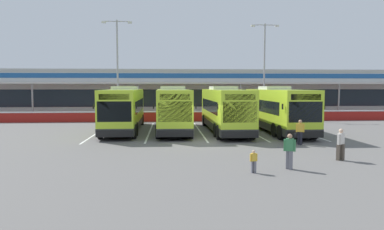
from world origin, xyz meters
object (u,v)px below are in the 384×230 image
(pedestrian_near_bin, at_px, (290,150))
(lamp_post_centre, at_px, (264,65))
(lamp_post_west, at_px, (117,63))
(coach_bus_leftmost, at_px, (124,110))
(coach_bus_left_centre, at_px, (173,110))
(coach_bus_centre, at_px, (225,110))
(pedestrian_with_handbag, at_px, (300,132))
(pedestrian_child, at_px, (254,161))
(pedestrian_in_dark_coat, at_px, (341,143))
(coach_bus_right_centre, at_px, (277,110))

(pedestrian_near_bin, xyz_separation_m, lamp_post_centre, (5.72, 25.53, 5.42))
(lamp_post_centre, bearing_deg, lamp_post_west, -176.03)
(coach_bus_leftmost, relative_size, coach_bus_left_centre, 1.00)
(lamp_post_west, bearing_deg, coach_bus_left_centre, -58.82)
(pedestrian_near_bin, bearing_deg, coach_bus_centre, 93.12)
(coach_bus_leftmost, bearing_deg, pedestrian_near_bin, -58.19)
(coach_bus_centre, bearing_deg, pedestrian_with_handbag, -62.45)
(pedestrian_near_bin, bearing_deg, pedestrian_child, -161.74)
(lamp_post_centre, bearing_deg, pedestrian_near_bin, -102.64)
(pedestrian_near_bin, distance_m, lamp_post_west, 27.28)
(pedestrian_with_handbag, height_order, pedestrian_in_dark_coat, same)
(pedestrian_near_bin, bearing_deg, coach_bus_left_centre, 109.20)
(pedestrian_child, bearing_deg, pedestrian_with_handbag, 56.71)
(coach_bus_centre, distance_m, lamp_post_centre, 14.11)
(pedestrian_with_handbag, bearing_deg, lamp_post_west, 128.32)
(coach_bus_leftmost, bearing_deg, coach_bus_centre, -6.56)
(pedestrian_child, bearing_deg, coach_bus_right_centre, 69.11)
(coach_bus_leftmost, height_order, lamp_post_centre, lamp_post_centre)
(coach_bus_leftmost, distance_m, coach_bus_centre, 8.48)
(coach_bus_centre, relative_size, pedestrian_in_dark_coat, 7.52)
(pedestrian_child, xyz_separation_m, lamp_post_centre, (7.51, 26.12, 5.75))
(coach_bus_left_centre, distance_m, coach_bus_centre, 4.38)
(coach_bus_centre, height_order, pedestrian_child, coach_bus_centre)
(coach_bus_left_centre, bearing_deg, lamp_post_west, 121.18)
(pedestrian_with_handbag, relative_size, pedestrian_near_bin, 1.00)
(coach_bus_leftmost, relative_size, pedestrian_with_handbag, 7.52)
(coach_bus_leftmost, relative_size, lamp_post_west, 1.11)
(lamp_post_west, bearing_deg, pedestrian_in_dark_coat, -57.80)
(coach_bus_leftmost, relative_size, coach_bus_centre, 1.00)
(pedestrian_with_handbag, bearing_deg, pedestrian_in_dark_coat, -86.90)
(coach_bus_leftmost, height_order, coach_bus_left_centre, same)
(pedestrian_child, distance_m, pedestrian_near_bin, 1.91)
(pedestrian_child, bearing_deg, lamp_post_centre, 73.96)
(pedestrian_in_dark_coat, bearing_deg, coach_bus_centre, 108.30)
(pedestrian_with_handbag, bearing_deg, coach_bus_left_centre, 135.57)
(lamp_post_west, xyz_separation_m, lamp_post_centre, (16.73, 1.16, 0.00))
(coach_bus_leftmost, distance_m, pedestrian_child, 17.12)
(pedestrian_with_handbag, height_order, lamp_post_centre, lamp_post_centre)
(coach_bus_centre, bearing_deg, pedestrian_near_bin, -86.88)
(coach_bus_right_centre, relative_size, pedestrian_in_dark_coat, 7.52)
(coach_bus_centre, relative_size, lamp_post_centre, 1.11)
(lamp_post_centre, bearing_deg, coach_bus_centre, -118.96)
(pedestrian_in_dark_coat, bearing_deg, pedestrian_near_bin, -151.94)
(coach_bus_centre, height_order, lamp_post_centre, lamp_post_centre)
(coach_bus_centre, bearing_deg, coach_bus_left_centre, 170.31)
(coach_bus_left_centre, relative_size, lamp_post_west, 1.11)
(coach_bus_left_centre, xyz_separation_m, coach_bus_right_centre, (8.69, -0.99, 0.00))
(coach_bus_leftmost, distance_m, pedestrian_in_dark_coat, 18.06)
(coach_bus_leftmost, relative_size, lamp_post_centre, 1.11)
(coach_bus_centre, distance_m, coach_bus_right_centre, 4.38)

